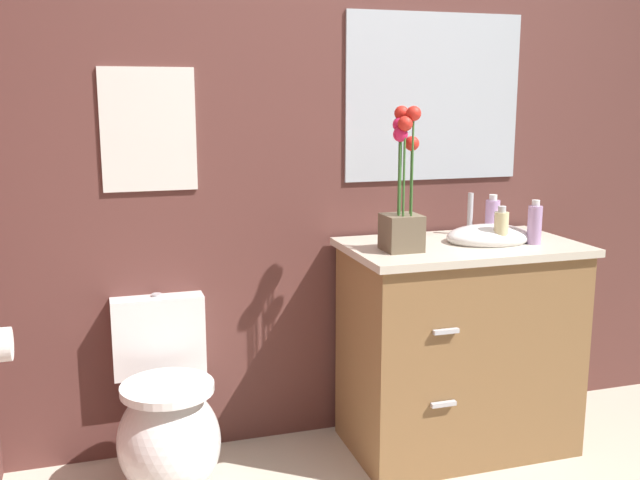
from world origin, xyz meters
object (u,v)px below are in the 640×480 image
(soap_bottle, at_px, (501,228))
(wall_poster, at_px, (149,130))
(flower_vase, at_px, (403,199))
(hand_wash_bottle, at_px, (492,217))
(wall_mirror, at_px, (434,97))
(toilet, at_px, (167,424))
(vanity_cabinet, at_px, (459,343))
(lotion_bottle, at_px, (535,224))

(soap_bottle, xyz_separation_m, wall_poster, (-1.32, 0.38, 0.39))
(flower_vase, distance_m, hand_wash_bottle, 0.54)
(flower_vase, height_order, wall_poster, wall_poster)
(hand_wash_bottle, height_order, wall_mirror, wall_mirror)
(wall_poster, bearing_deg, wall_mirror, 0.00)
(flower_vase, distance_m, wall_poster, 1.00)
(toilet, xyz_separation_m, flower_vase, (0.91, -0.08, 0.83))
(toilet, relative_size, soap_bottle, 4.34)
(vanity_cabinet, xyz_separation_m, soap_bottle, (0.12, -0.09, 0.50))
(hand_wash_bottle, xyz_separation_m, wall_mirror, (-0.21, 0.17, 0.50))
(vanity_cabinet, distance_m, soap_bottle, 0.52)
(soap_bottle, bearing_deg, vanity_cabinet, 144.65)
(vanity_cabinet, height_order, lotion_bottle, vanity_cabinet)
(soap_bottle, bearing_deg, flower_vase, 175.60)
(toilet, distance_m, wall_poster, 1.12)
(vanity_cabinet, xyz_separation_m, wall_poster, (-1.20, 0.29, 0.88))
(vanity_cabinet, height_order, soap_bottle, vanity_cabinet)
(flower_vase, bearing_deg, toilet, 174.93)
(toilet, height_order, flower_vase, flower_vase)
(vanity_cabinet, xyz_separation_m, hand_wash_bottle, (0.20, 0.12, 0.50))
(toilet, height_order, wall_mirror, wall_mirror)
(wall_poster, bearing_deg, hand_wash_bottle, -6.93)
(toilet, height_order, vanity_cabinet, vanity_cabinet)
(wall_poster, relative_size, wall_mirror, 0.59)
(lotion_bottle, bearing_deg, soap_bottle, 177.46)
(lotion_bottle, distance_m, wall_mirror, 0.69)
(lotion_bottle, xyz_separation_m, wall_poster, (-1.47, 0.39, 0.38))
(vanity_cabinet, bearing_deg, flower_vase, -169.51)
(vanity_cabinet, relative_size, wall_mirror, 1.31)
(toilet, bearing_deg, hand_wash_bottle, 3.96)
(wall_poster, xyz_separation_m, wall_mirror, (1.20, 0.00, 0.12))
(flower_vase, xyz_separation_m, soap_bottle, (0.41, -0.03, -0.13))
(vanity_cabinet, distance_m, lotion_bottle, 0.58)
(hand_wash_bottle, relative_size, wall_poster, 0.37)
(flower_vase, distance_m, lotion_bottle, 0.57)
(flower_vase, xyz_separation_m, wall_mirror, (0.29, 0.35, 0.38))
(toilet, xyz_separation_m, soap_bottle, (1.32, -0.11, 0.70))
(toilet, bearing_deg, lotion_bottle, -4.63)
(flower_vase, bearing_deg, lotion_bottle, -3.91)
(lotion_bottle, bearing_deg, toilet, 175.37)
(toilet, height_order, wall_poster, wall_poster)
(toilet, relative_size, wall_mirror, 0.86)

